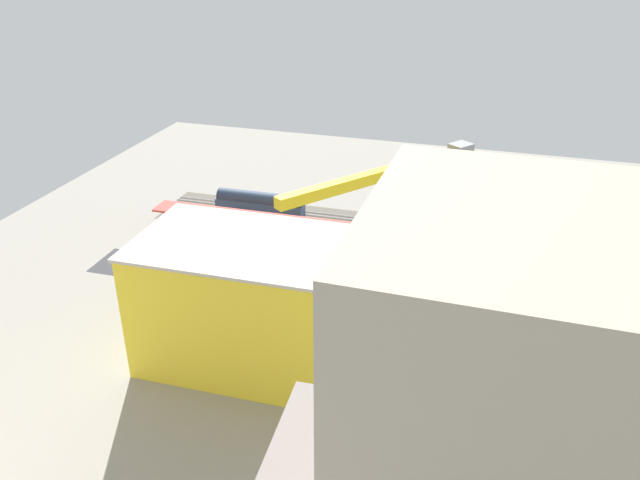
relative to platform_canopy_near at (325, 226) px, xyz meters
The scene contains 23 objects.
ground_plane 17.24m from the platform_canopy_near, 134.50° to the left, with size 153.54×153.54×0.00m, color gray.
rail_bed 15.52m from the platform_canopy_near, 141.55° to the right, with size 95.96×14.74×0.01m, color #665E54.
street_asphalt 20.40m from the platform_canopy_near, 126.01° to the left, with size 95.96×9.00×0.01m, color #38383D.
track_rails 15.48m from the platform_canopy_near, 141.55° to the right, with size 95.95×9.83×0.12m.
platform_canopy_near is the anchor object (origin of this frame).
locomotive 31.72m from the platform_canopy_near, 156.30° to the right, with size 14.57×3.04×5.13m.
passenger_coach 54.70m from the platform_canopy_near, 166.55° to the right, with size 16.43×3.12×6.07m.
freight_coach_far 16.16m from the platform_canopy_near, 21.74° to the right, with size 17.80×3.40×6.32m.
parked_car_0 39.19m from the platform_canopy_near, 161.08° to the left, with size 4.34×2.00×1.78m.
parked_car_1 32.13m from the platform_canopy_near, 156.37° to the left, with size 4.79×1.91×1.77m.
parked_car_2 26.17m from the platform_canopy_near, 150.95° to the left, with size 4.17×2.06×1.71m.
parked_car_3 20.70m from the platform_canopy_near, 140.52° to the left, with size 4.82×1.83×1.70m.
construction_building 35.67m from the platform_canopy_near, 91.92° to the left, with size 29.68×17.01×17.18m, color yellow.
construction_roof_slab 37.86m from the platform_canopy_near, 91.92° to the left, with size 30.28×17.61×0.40m, color #B7B2A8.
tower_crane 42.42m from the platform_canopy_near, 121.25° to the left, with size 17.01×22.31×30.55m.
box_truck_0 21.25m from the platform_canopy_near, 99.01° to the left, with size 9.87×3.15×3.26m.
box_truck_1 21.50m from the platform_canopy_near, 81.02° to the left, with size 10.01×3.17×3.55m.
box_truck_2 22.94m from the platform_canopy_near, 62.68° to the left, with size 8.78×3.06×3.26m.
street_tree_0 48.99m from the platform_canopy_near, 155.38° to the left, with size 4.76×4.76×7.65m.
street_tree_1 22.41m from the platform_canopy_near, 110.60° to the left, with size 4.18×4.18×6.88m.
street_tree_2 25.85m from the platform_canopy_near, 52.51° to the left, with size 5.77×5.77×7.76m.
street_tree_3 27.76m from the platform_canopy_near, 51.39° to the left, with size 5.17×5.17×7.34m.
traffic_light 31.63m from the platform_canopy_near, 139.07° to the left, with size 0.50×0.36×6.54m.
Camera 1 is at (-17.68, 88.75, 53.30)m, focal length 35.84 mm.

